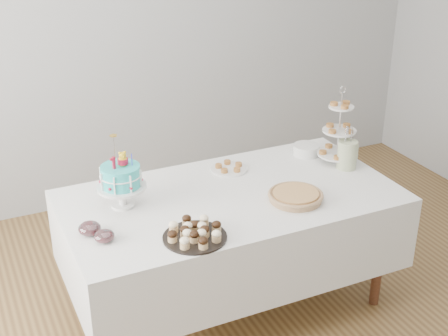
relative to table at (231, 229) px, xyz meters
name	(u,v)px	position (x,y,z in m)	size (l,w,h in m)	color
floor	(252,333)	(0.00, -0.30, -0.54)	(5.00, 5.00, 0.00)	brown
walls	(258,117)	(0.00, -0.30, 0.81)	(5.04, 4.04, 2.70)	#A6A9AC
table	(231,229)	(0.00, 0.00, 0.00)	(1.92, 1.02, 0.77)	silver
birthday_cake	(122,188)	(-0.60, 0.13, 0.34)	(0.27, 0.27, 0.42)	white
cupcake_tray	(195,232)	(-0.37, -0.35, 0.26)	(0.33, 0.33, 0.07)	black
pie	(296,196)	(0.30, -0.21, 0.26)	(0.31, 0.31, 0.05)	#A17957
tiered_stand	(339,131)	(0.82, 0.13, 0.44)	(0.26, 0.26, 0.50)	silver
plate_stack	(306,150)	(0.70, 0.31, 0.26)	(0.17, 0.17, 0.07)	white
pastry_plate	(229,168)	(0.14, 0.31, 0.24)	(0.23, 0.23, 0.03)	white
jam_bowl_a	(90,229)	(-0.84, -0.08, 0.26)	(0.12, 0.12, 0.07)	silver
jam_bowl_b	(104,236)	(-0.79, -0.18, 0.26)	(0.10, 0.10, 0.06)	silver
utensil_pitcher	(347,154)	(0.81, 0.03, 0.32)	(0.13, 0.12, 0.27)	beige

